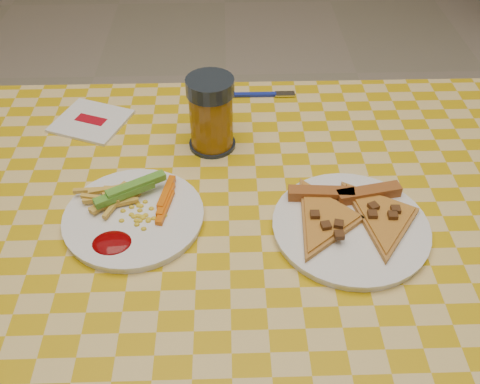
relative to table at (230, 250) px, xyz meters
name	(u,v)px	position (x,y,z in m)	size (l,w,h in m)	color
table	(230,250)	(0.00, 0.00, 0.00)	(1.28, 0.88, 0.76)	silver
plate_left	(134,218)	(-0.16, 0.00, 0.08)	(0.23, 0.23, 0.01)	white
plate_right	(350,228)	(0.20, -0.03, 0.08)	(0.25, 0.25, 0.01)	white
fries_veggies	(129,204)	(-0.17, 0.02, 0.10)	(0.19, 0.17, 0.04)	gold
pizza_slices	(351,215)	(0.20, -0.01, 0.09)	(0.26, 0.24, 0.02)	#B37B37
drink_glass	(211,114)	(-0.03, 0.21, 0.15)	(0.09, 0.09, 0.15)	black
napkin	(91,121)	(-0.28, 0.29, 0.08)	(0.17, 0.17, 0.01)	white
fork	(264,94)	(0.08, 0.38, 0.08)	(0.14, 0.02, 0.01)	#162598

